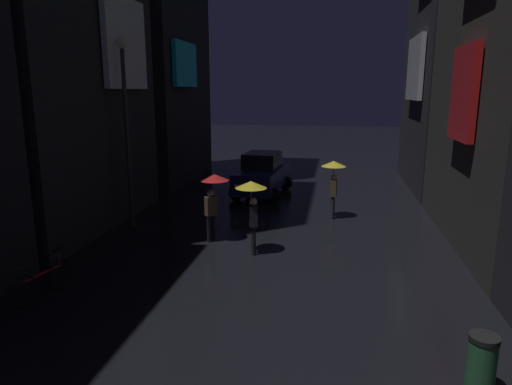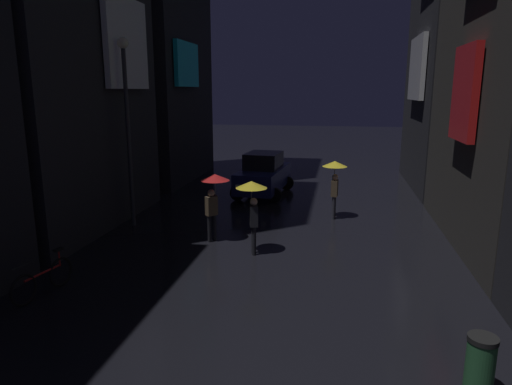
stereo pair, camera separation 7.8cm
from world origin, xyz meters
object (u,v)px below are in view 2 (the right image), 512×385
object	(u,v)px
bicycle_parked_at_storefront	(43,279)
streetlamp_left_far	(127,114)
pedestrian_midstreet_left_red	(214,189)
car_distant	(263,175)
pedestrian_midstreet_centre_yellow	(252,197)
pedestrian_foreground_right_yellow	(335,174)
trash_bin	(480,363)

from	to	relation	value
bicycle_parked_at_storefront	streetlamp_left_far	world-z (taller)	streetlamp_left_far
pedestrian_midstreet_left_red	car_distant	bearing A→B (deg)	86.08
pedestrian_midstreet_left_red	bicycle_parked_at_storefront	bearing A→B (deg)	-122.04
pedestrian_midstreet_centre_yellow	pedestrian_foreground_right_yellow	size ratio (longest dim) A/B	1.00
pedestrian_midstreet_centre_yellow	trash_bin	world-z (taller)	pedestrian_midstreet_centre_yellow
pedestrian_midstreet_left_red	trash_bin	size ratio (longest dim) A/B	2.28
bicycle_parked_at_storefront	trash_bin	distance (m)	9.09
pedestrian_midstreet_centre_yellow	bicycle_parked_at_storefront	world-z (taller)	pedestrian_midstreet_centre_yellow
car_distant	trash_bin	world-z (taller)	car_distant
pedestrian_midstreet_centre_yellow	pedestrian_foreground_right_yellow	bearing A→B (deg)	61.80
pedestrian_midstreet_centre_yellow	streetlamp_left_far	world-z (taller)	streetlamp_left_far
trash_bin	pedestrian_midstreet_centre_yellow	bearing A→B (deg)	130.39
bicycle_parked_at_storefront	car_distant	world-z (taller)	car_distant
car_distant	trash_bin	xyz separation A→B (m)	(5.61, -13.03, -0.46)
trash_bin	pedestrian_foreground_right_yellow	bearing A→B (deg)	104.01
pedestrian_midstreet_left_red	pedestrian_foreground_right_yellow	bearing A→B (deg)	42.44
car_distant	bicycle_parked_at_storefront	bearing A→B (deg)	-106.42
pedestrian_midstreet_centre_yellow	car_distant	distance (m)	7.61
bicycle_parked_at_storefront	trash_bin	world-z (taller)	bicycle_parked_at_storefront
pedestrian_midstreet_centre_yellow	pedestrian_foreground_right_yellow	world-z (taller)	same
car_distant	pedestrian_foreground_right_yellow	bearing A→B (deg)	-46.08
bicycle_parked_at_storefront	streetlamp_left_far	bearing A→B (deg)	94.12
pedestrian_midstreet_centre_yellow	streetlamp_left_far	distance (m)	5.47
pedestrian_midstreet_centre_yellow	car_distant	bearing A→B (deg)	96.98
pedestrian_foreground_right_yellow	streetlamp_left_far	distance (m)	7.57
car_distant	pedestrian_midstreet_centre_yellow	bearing A→B (deg)	-83.02
pedestrian_midstreet_centre_yellow	bicycle_parked_at_storefront	distance (m)	5.71
pedestrian_midstreet_left_red	streetlamp_left_far	xyz separation A→B (m)	(-3.24, 1.06, 2.21)
bicycle_parked_at_storefront	pedestrian_foreground_right_yellow	bearing A→B (deg)	50.51
bicycle_parked_at_storefront	trash_bin	size ratio (longest dim) A/B	1.94
pedestrian_foreground_right_yellow	bicycle_parked_at_storefront	size ratio (longest dim) A/B	1.18
pedestrian_foreground_right_yellow	streetlamp_left_far	bearing A→B (deg)	-161.74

